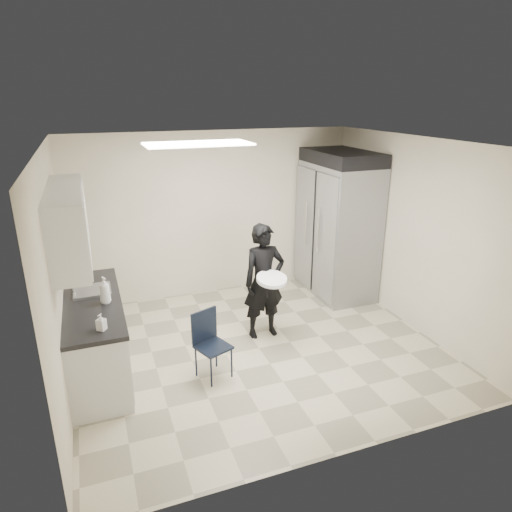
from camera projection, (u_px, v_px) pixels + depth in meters
name	position (u px, v px, depth m)	size (l,w,h in m)	color
floor	(259.00, 348.00, 5.91)	(4.50, 4.50, 0.00)	#C2B899
ceiling	(259.00, 143.00, 5.03)	(4.50, 4.50, 0.00)	silver
back_wall	(214.00, 215.00, 7.24)	(4.50, 4.50, 0.00)	beige
left_wall	(57.00, 279.00, 4.73)	(4.00, 4.00, 0.00)	beige
right_wall	(413.00, 234.00, 6.21)	(4.00, 4.00, 0.00)	beige
ceiling_panel	(198.00, 144.00, 5.20)	(1.20, 0.60, 0.02)	white
lower_counter	(96.00, 338.00, 5.30)	(0.60, 1.90, 0.86)	silver
countertop	(91.00, 303.00, 5.14)	(0.64, 1.95, 0.05)	black
sink	(93.00, 295.00, 5.38)	(0.42, 0.40, 0.14)	gray
faucet	(73.00, 286.00, 5.26)	(0.02, 0.02, 0.24)	silver
upper_cabinets	(68.00, 223.00, 4.79)	(0.35, 1.80, 0.75)	silver
towel_dispenser	(66.00, 217.00, 5.85)	(0.22, 0.30, 0.35)	black
notice_sticker_left	(59.00, 282.00, 4.85)	(0.00, 0.12, 0.07)	yellow
notice_sticker_right	(60.00, 279.00, 5.04)	(0.00, 0.12, 0.07)	yellow
commercial_fridge	(338.00, 230.00, 7.28)	(0.80, 1.35, 2.10)	gray
fridge_compressor	(342.00, 157.00, 6.90)	(0.80, 1.35, 0.20)	black
folding_chair	(213.00, 347.00, 5.19)	(0.34, 0.34, 0.77)	black
man_tuxedo	(264.00, 282.00, 6.00)	(0.57, 0.38, 1.56)	black
bucket_lid	(272.00, 279.00, 5.74)	(0.39, 0.39, 0.05)	white
soap_bottle_a	(105.00, 290.00, 5.03)	(0.12, 0.12, 0.31)	white
soap_bottle_b	(101.00, 322.00, 4.47)	(0.08, 0.08, 0.17)	#ABACB7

